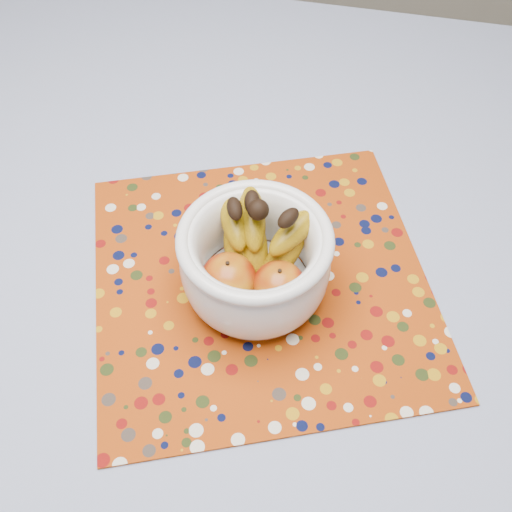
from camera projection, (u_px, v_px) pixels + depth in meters
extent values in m
plane|color=#2D2826|center=(228.00, 435.00, 1.46)|extent=(4.00, 4.00, 0.00)
cube|color=brown|center=(209.00, 251.00, 0.88)|extent=(1.20, 1.20, 0.04)
cylinder|color=brown|center=(77.00, 149.00, 1.57)|extent=(0.06, 0.06, 0.71)
cylinder|color=brown|center=(493.00, 216.00, 1.42)|extent=(0.06, 0.06, 0.71)
cube|color=slate|center=(208.00, 240.00, 0.86)|extent=(1.32, 1.32, 0.01)
cube|color=#943408|center=(261.00, 280.00, 0.81)|extent=(0.58, 0.58, 0.00)
cylinder|color=white|center=(255.00, 288.00, 0.79)|extent=(0.10, 0.10, 0.01)
cylinder|color=white|center=(255.00, 283.00, 0.79)|extent=(0.14, 0.14, 0.01)
torus|color=white|center=(255.00, 239.00, 0.71)|extent=(0.19, 0.19, 0.02)
ellipsoid|color=#6D0E04|center=(229.00, 279.00, 0.74)|extent=(0.07, 0.07, 0.06)
ellipsoid|color=#6D0E04|center=(279.00, 286.00, 0.74)|extent=(0.07, 0.07, 0.06)
sphere|color=black|center=(258.00, 210.00, 0.72)|extent=(0.03, 0.03, 0.03)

